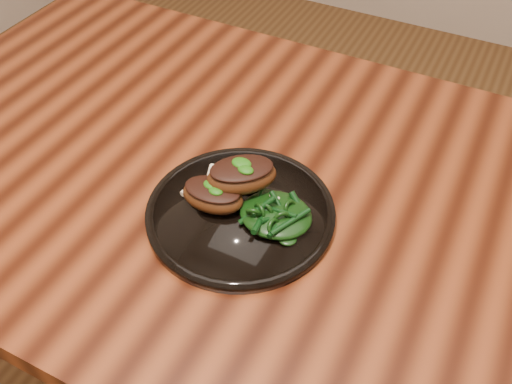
% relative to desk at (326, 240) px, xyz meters
% --- Properties ---
extents(desk, '(1.60, 0.80, 0.75)m').
position_rel_desk_xyz_m(desk, '(0.00, 0.00, 0.00)').
color(desk, black).
rests_on(desk, ground).
extents(plate, '(0.27, 0.27, 0.02)m').
position_rel_desk_xyz_m(plate, '(-0.11, -0.08, 0.09)').
color(plate, black).
rests_on(plate, desk).
extents(lamb_chop_front, '(0.10, 0.07, 0.04)m').
position_rel_desk_xyz_m(lamb_chop_front, '(-0.15, -0.09, 0.12)').
color(lamb_chop_front, '#48220D').
rests_on(lamb_chop_front, plate).
extents(lamb_chop_back, '(0.12, 0.11, 0.05)m').
position_rel_desk_xyz_m(lamb_chop_back, '(-0.12, -0.06, 0.14)').
color(lamb_chop_back, '#48220D').
rests_on(lamb_chop_back, plate).
extents(herb_smear, '(0.09, 0.06, 0.01)m').
position_rel_desk_xyz_m(herb_smear, '(-0.14, -0.03, 0.10)').
color(herb_smear, '#104907').
rests_on(herb_smear, plate).
extents(greens_heap, '(0.10, 0.10, 0.04)m').
position_rel_desk_xyz_m(greens_heap, '(-0.05, -0.08, 0.12)').
color(greens_heap, black).
rests_on(greens_heap, plate).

